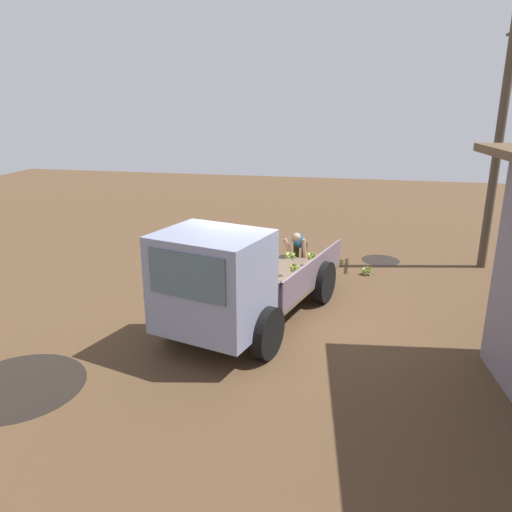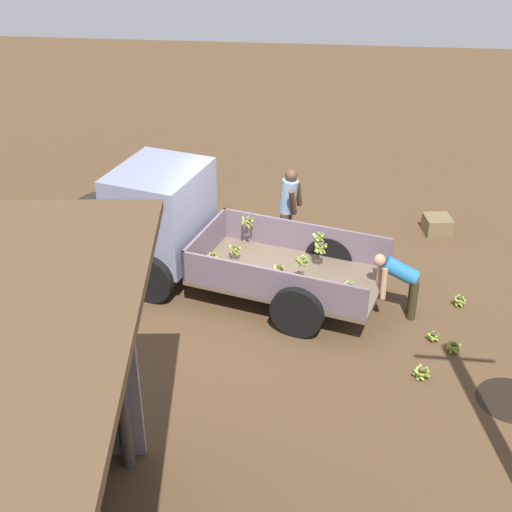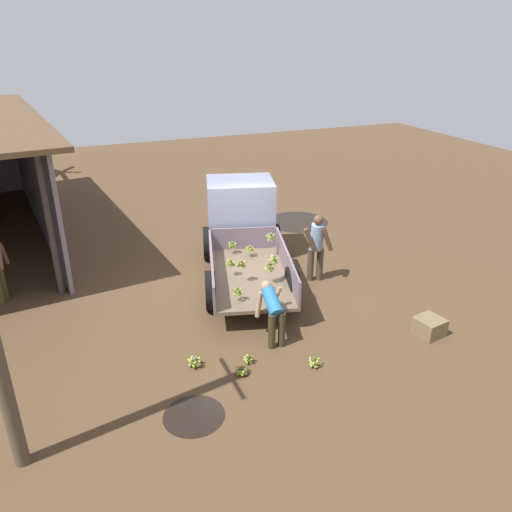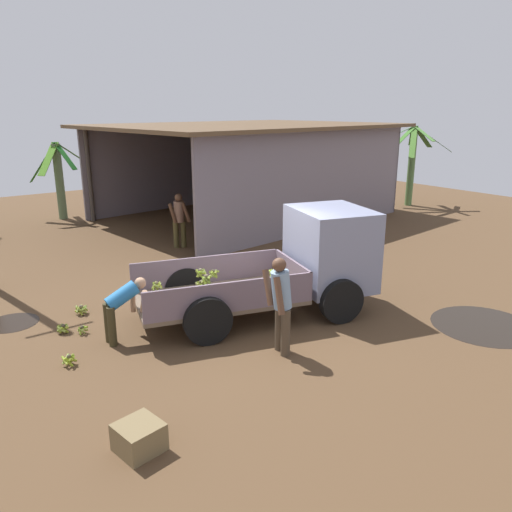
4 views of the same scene
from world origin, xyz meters
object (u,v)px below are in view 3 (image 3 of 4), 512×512
object	(u,v)px
banana_bunch_on_ground_2	(314,362)
wooden_crate_0	(429,327)
banana_bunch_on_ground_3	(241,370)
banana_bunch_on_ground_1	(195,361)
cargo_truck	(242,223)
person_foreground_visitor	(317,245)
person_worker_loading	(273,310)
banana_bunch_on_ground_0	(249,359)

from	to	relation	value
banana_bunch_on_ground_2	wooden_crate_0	bearing A→B (deg)	-88.23
banana_bunch_on_ground_2	banana_bunch_on_ground_3	bearing A→B (deg)	78.34
wooden_crate_0	banana_bunch_on_ground_1	bearing A→B (deg)	80.90
cargo_truck	person_foreground_visitor	distance (m)	2.13
person_foreground_visitor	wooden_crate_0	distance (m)	3.22
banana_bunch_on_ground_3	wooden_crate_0	xyz separation A→B (m)	(-0.19, -3.94, 0.08)
person_foreground_visitor	banana_bunch_on_ground_1	world-z (taller)	person_foreground_visitor
person_foreground_visitor	person_worker_loading	world-z (taller)	person_foreground_visitor
banana_bunch_on_ground_2	wooden_crate_0	size ratio (longest dim) A/B	0.48
banana_bunch_on_ground_2	wooden_crate_0	world-z (taller)	wooden_crate_0
person_foreground_visitor	banana_bunch_on_ground_3	size ratio (longest dim) A/B	6.87
person_worker_loading	wooden_crate_0	distance (m)	3.19
person_worker_loading	banana_bunch_on_ground_3	size ratio (longest dim) A/B	4.55
person_foreground_visitor	banana_bunch_on_ground_3	distance (m)	4.15
cargo_truck	banana_bunch_on_ground_0	distance (m)	4.59
cargo_truck	banana_bunch_on_ground_0	bearing A→B (deg)	176.45
banana_bunch_on_ground_0	banana_bunch_on_ground_3	size ratio (longest dim) A/B	0.88
wooden_crate_0	banana_bunch_on_ground_2	bearing A→B (deg)	91.77
person_worker_loading	wooden_crate_0	bearing A→B (deg)	-105.66
cargo_truck	banana_bunch_on_ground_0	xyz separation A→B (m)	(-4.23, 1.48, -0.97)
cargo_truck	banana_bunch_on_ground_3	world-z (taller)	cargo_truck
banana_bunch_on_ground_2	banana_bunch_on_ground_3	xyz separation A→B (m)	(0.27, 1.31, -0.01)
person_worker_loading	cargo_truck	bearing A→B (deg)	-9.06
person_foreground_visitor	banana_bunch_on_ground_2	bearing A→B (deg)	-15.41
banana_bunch_on_ground_0	banana_bunch_on_ground_2	size ratio (longest dim) A/B	0.89
banana_bunch_on_ground_1	banana_bunch_on_ground_3	size ratio (longest dim) A/B	1.10
person_worker_loading	banana_bunch_on_ground_2	xyz separation A→B (m)	(-1.08, -0.36, -0.58)
banana_bunch_on_ground_1	banana_bunch_on_ground_2	world-z (taller)	banana_bunch_on_ground_1
banana_bunch_on_ground_1	cargo_truck	bearing A→B (deg)	-31.41
cargo_truck	wooden_crate_0	size ratio (longest dim) A/B	9.77
banana_bunch_on_ground_1	wooden_crate_0	bearing A→B (deg)	-99.10
wooden_crate_0	person_foreground_visitor	bearing A→B (deg)	18.15
person_worker_loading	banana_bunch_on_ground_0	world-z (taller)	person_worker_loading
banana_bunch_on_ground_0	banana_bunch_on_ground_2	distance (m)	1.20
banana_bunch_on_ground_3	banana_bunch_on_ground_0	bearing A→B (deg)	-41.55
person_foreground_visitor	wooden_crate_0	bearing A→B (deg)	31.25
person_worker_loading	banana_bunch_on_ground_2	world-z (taller)	person_worker_loading
cargo_truck	wooden_crate_0	world-z (taller)	cargo_truck
banana_bunch_on_ground_3	banana_bunch_on_ground_1	bearing A→B (deg)	51.34
banana_bunch_on_ground_3	person_foreground_visitor	bearing A→B (deg)	-46.84
person_foreground_visitor	banana_bunch_on_ground_1	size ratio (longest dim) A/B	6.25
person_foreground_visitor	banana_bunch_on_ground_2	distance (m)	3.57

